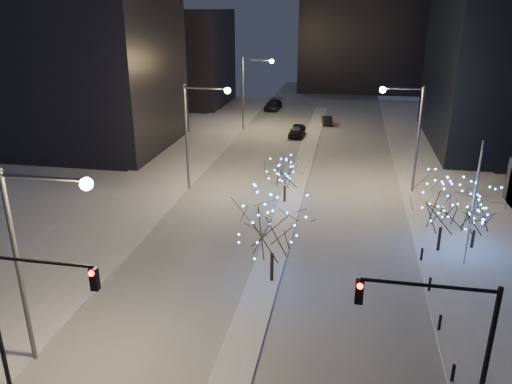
% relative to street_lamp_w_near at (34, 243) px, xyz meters
% --- Properties ---
extents(road, '(20.00, 130.00, 0.02)m').
position_rel_street_lamp_w_near_xyz_m(road, '(8.94, 33.00, -6.49)').
color(road, '#A6ABB4').
rests_on(road, ground).
extents(median, '(2.00, 80.00, 0.15)m').
position_rel_street_lamp_w_near_xyz_m(median, '(8.94, 28.00, -6.42)').
color(median, silver).
rests_on(median, ground).
extents(east_sidewalk, '(10.00, 90.00, 0.15)m').
position_rel_street_lamp_w_near_xyz_m(east_sidewalk, '(23.94, 18.00, -6.42)').
color(east_sidewalk, silver).
rests_on(east_sidewalk, ground).
extents(west_sidewalk, '(8.00, 90.00, 0.15)m').
position_rel_street_lamp_w_near_xyz_m(west_sidewalk, '(-5.06, 18.00, -6.42)').
color(west_sidewalk, silver).
rests_on(west_sidewalk, ground).
extents(filler_west_near, '(22.00, 18.00, 24.00)m').
position_rel_street_lamp_w_near_xyz_m(filler_west_near, '(-19.06, 38.00, 5.50)').
color(filler_west_near, black).
rests_on(filler_west_near, ground).
extents(filler_west_far, '(18.00, 16.00, 16.00)m').
position_rel_street_lamp_w_near_xyz_m(filler_west_far, '(-17.06, 68.00, 1.50)').
color(filler_west_far, black).
rests_on(filler_west_far, ground).
extents(street_lamp_w_near, '(4.40, 0.56, 10.00)m').
position_rel_street_lamp_w_near_xyz_m(street_lamp_w_near, '(0.00, 0.00, 0.00)').
color(street_lamp_w_near, '#595E66').
rests_on(street_lamp_w_near, ground).
extents(street_lamp_w_mid, '(4.40, 0.56, 10.00)m').
position_rel_street_lamp_w_near_xyz_m(street_lamp_w_mid, '(0.00, 25.00, 0.00)').
color(street_lamp_w_mid, '#595E66').
rests_on(street_lamp_w_mid, ground).
extents(street_lamp_w_far, '(4.40, 0.56, 10.00)m').
position_rel_street_lamp_w_near_xyz_m(street_lamp_w_far, '(0.00, 50.00, 0.00)').
color(street_lamp_w_far, '#595E66').
rests_on(street_lamp_w_far, ground).
extents(street_lamp_east, '(3.90, 0.56, 10.00)m').
position_rel_street_lamp_w_near_xyz_m(street_lamp_east, '(19.02, 28.00, -0.05)').
color(street_lamp_east, '#595E66').
rests_on(street_lamp_east, ground).
extents(traffic_signal_west, '(5.26, 0.43, 7.00)m').
position_rel_street_lamp_w_near_xyz_m(traffic_signal_west, '(0.50, -2.00, -1.74)').
color(traffic_signal_west, black).
rests_on(traffic_signal_west, ground).
extents(traffic_signal_east, '(5.26, 0.43, 7.00)m').
position_rel_street_lamp_w_near_xyz_m(traffic_signal_east, '(17.88, -1.00, -1.74)').
color(traffic_signal_east, black).
rests_on(traffic_signal_east, ground).
extents(flagpoles, '(1.35, 2.60, 8.00)m').
position_rel_street_lamp_w_near_xyz_m(flagpoles, '(22.30, 15.25, -1.70)').
color(flagpoles, silver).
rests_on(flagpoles, east_sidewalk).
extents(bollards, '(0.16, 12.16, 0.90)m').
position_rel_street_lamp_w_near_xyz_m(bollards, '(19.14, 8.00, -5.90)').
color(bollards, black).
rests_on(bollards, east_sidewalk).
extents(car_near, '(2.15, 4.85, 1.62)m').
position_rel_street_lamp_w_near_xyz_m(car_near, '(6.91, 47.54, -5.69)').
color(car_near, black).
rests_on(car_near, ground).
extents(car_mid, '(1.93, 4.15, 1.32)m').
position_rel_street_lamp_w_near_xyz_m(car_mid, '(10.44, 55.58, -5.84)').
color(car_mid, black).
rests_on(car_mid, ground).
extents(car_far, '(2.66, 5.81, 1.65)m').
position_rel_street_lamp_w_near_xyz_m(car_far, '(0.92, 65.20, -5.68)').
color(car_far, black).
rests_on(car_far, ground).
extents(holiday_tree_median_near, '(4.97, 4.97, 5.80)m').
position_rel_street_lamp_w_near_xyz_m(holiday_tree_median_near, '(9.44, 9.46, -2.68)').
color(holiday_tree_median_near, black).
rests_on(holiday_tree_median_near, median).
extents(holiday_tree_median_far, '(3.36, 3.36, 4.23)m').
position_rel_street_lamp_w_near_xyz_m(holiday_tree_median_far, '(8.44, 23.16, -3.63)').
color(holiday_tree_median_far, black).
rests_on(holiday_tree_median_far, median).
extents(holiday_tree_plaza_near, '(5.89, 5.89, 5.70)m').
position_rel_street_lamp_w_near_xyz_m(holiday_tree_plaza_near, '(20.49, 15.77, -2.78)').
color(holiday_tree_plaza_near, black).
rests_on(holiday_tree_plaza_near, east_sidewalk).
extents(holiday_tree_plaza_far, '(4.25, 4.25, 4.39)m').
position_rel_street_lamp_w_near_xyz_m(holiday_tree_plaza_far, '(22.97, 16.69, -3.63)').
color(holiday_tree_plaza_far, black).
rests_on(holiday_tree_plaza_far, east_sidewalk).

